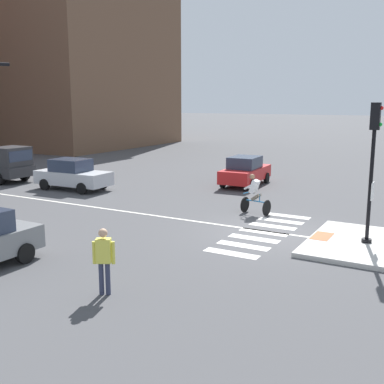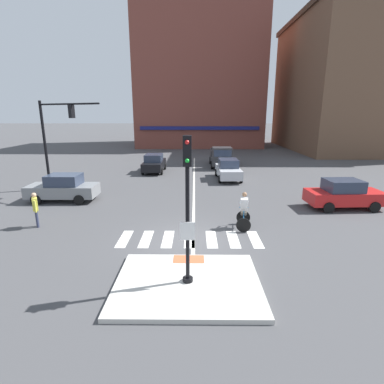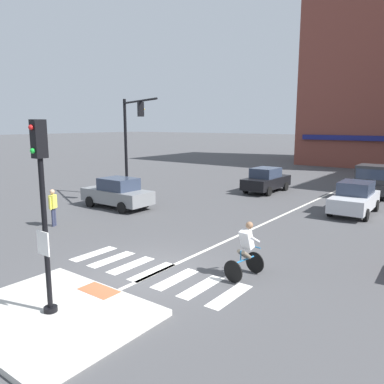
{
  "view_description": "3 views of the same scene",
  "coord_description": "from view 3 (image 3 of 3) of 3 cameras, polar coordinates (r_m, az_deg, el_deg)",
  "views": [
    {
      "loc": [
        -15.69,
        -5.67,
        4.66
      ],
      "look_at": [
        -0.39,
        2.96,
        1.28
      ],
      "focal_mm": 44.34,
      "sensor_mm": 36.0,
      "label": 1
    },
    {
      "loc": [
        0.21,
        -11.57,
        5.21
      ],
      "look_at": [
        0.06,
        4.49,
        0.95
      ],
      "focal_mm": 27.84,
      "sensor_mm": 36.0,
      "label": 2
    },
    {
      "loc": [
        7.73,
        -8.08,
        4.53
      ],
      "look_at": [
        -1.31,
        3.99,
        1.84
      ],
      "focal_mm": 35.87,
      "sensor_mm": 36.0,
      "label": 3
    }
  ],
  "objects": [
    {
      "name": "signal_pole",
      "position": [
        9.22,
        -21.32,
        -1.1
      ],
      "size": [
        0.44,
        0.38,
        4.47
      ],
      "color": "black",
      "rests_on": "traffic_island"
    },
    {
      "name": "car_silver_eastbound_far",
      "position": [
        21.11,
        23.04,
        -0.83
      ],
      "size": [
        1.94,
        4.15,
        1.64
      ],
      "color": "silver",
      "rests_on": "ground"
    },
    {
      "name": "pedestrian_at_curb_left",
      "position": [
        18.13,
        -19.97,
        -1.77
      ],
      "size": [
        0.36,
        0.5,
        1.67
      ],
      "color": "#2D334C",
      "rests_on": "ground"
    },
    {
      "name": "crosswalk_stripe_c",
      "position": [
        12.81,
        -9.03,
        -10.7
      ],
      "size": [
        0.44,
        1.8,
        0.01
      ],
      "primitive_type": "cube",
      "color": "silver",
      "rests_on": "ground"
    },
    {
      "name": "crosswalk_stripe_f",
      "position": [
        11.11,
        1.39,
        -13.92
      ],
      "size": [
        0.44,
        1.8,
        0.01
      ],
      "primitive_type": "cube",
      "color": "silver",
      "rests_on": "ground"
    },
    {
      "name": "ground_plane",
      "position": [
        12.07,
        -6.55,
        -11.99
      ],
      "size": [
        300.0,
        300.0,
        0.0
      ],
      "primitive_type": "plane",
      "color": "#474749"
    },
    {
      "name": "crosswalk_stripe_e",
      "position": [
        11.63,
        -2.45,
        -12.79
      ],
      "size": [
        0.44,
        1.8,
        0.01
      ],
      "primitive_type": "cube",
      "color": "silver",
      "rests_on": "ground"
    },
    {
      "name": "crosswalk_stripe_b",
      "position": [
        13.45,
        -11.84,
        -9.75
      ],
      "size": [
        0.44,
        1.8,
        0.01
      ],
      "primitive_type": "cube",
      "color": "silver",
      "rests_on": "ground"
    },
    {
      "name": "pickup_truck_charcoal_eastbound_distant",
      "position": [
        26.66,
        25.82,
        1.46
      ],
      "size": [
        2.08,
        5.11,
        2.08
      ],
      "color": "#2D2D30",
      "rests_on": "ground"
    },
    {
      "name": "crosswalk_stripe_d",
      "position": [
        12.2,
        -5.91,
        -11.71
      ],
      "size": [
        0.44,
        1.8,
        0.01
      ],
      "primitive_type": "cube",
      "color": "silver",
      "rests_on": "ground"
    },
    {
      "name": "lane_centre_line",
      "position": [
        20.12,
        13.74,
        -3.16
      ],
      "size": [
        0.14,
        28.0,
        0.01
      ],
      "primitive_type": "cube",
      "color": "silver",
      "rests_on": "ground"
    },
    {
      "name": "cyclist",
      "position": [
        11.58,
        8.04,
        -8.39
      ],
      "size": [
        0.81,
        1.18,
        1.68
      ],
      "color": "black",
      "rests_on": "ground"
    },
    {
      "name": "traffic_light_mast",
      "position": [
        23.41,
        -9.07,
        8.7
      ],
      "size": [
        4.68,
        2.28,
        6.01
      ],
      "color": "black",
      "rests_on": "ground"
    },
    {
      "name": "crosswalk_stripe_a",
      "position": [
        14.13,
        -14.38,
        -8.88
      ],
      "size": [
        0.44,
        1.8,
        0.01
      ],
      "primitive_type": "cube",
      "color": "silver",
      "rests_on": "ground"
    },
    {
      "name": "crosswalk_stripe_g",
      "position": [
        10.65,
        5.63,
        -15.08
      ],
      "size": [
        0.44,
        1.8,
        0.01
      ],
      "primitive_type": "cube",
      "color": "silver",
      "rests_on": "ground"
    },
    {
      "name": "car_black_westbound_distant",
      "position": [
        26.11,
        10.96,
        1.76
      ],
      "size": [
        1.9,
        4.13,
        1.64
      ],
      "color": "black",
      "rests_on": "ground"
    },
    {
      "name": "traffic_island",
      "position": [
        10.11,
        -20.23,
        -16.7
      ],
      "size": [
        4.49,
        3.58,
        0.15
      ],
      "primitive_type": "cube",
      "color": "beige",
      "rests_on": "ground"
    },
    {
      "name": "tactile_pad_front",
      "position": [
        10.82,
        -13.68,
        -14.02
      ],
      "size": [
        1.1,
        0.6,
        0.01
      ],
      "primitive_type": "cube",
      "color": "#DB5B38",
      "rests_on": "traffic_island"
    },
    {
      "name": "car_grey_cross_left",
      "position": [
        21.23,
        -11.02,
        -0.15
      ],
      "size": [
        4.1,
        1.85,
        1.64
      ],
      "color": "slate",
      "rests_on": "ground"
    }
  ]
}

